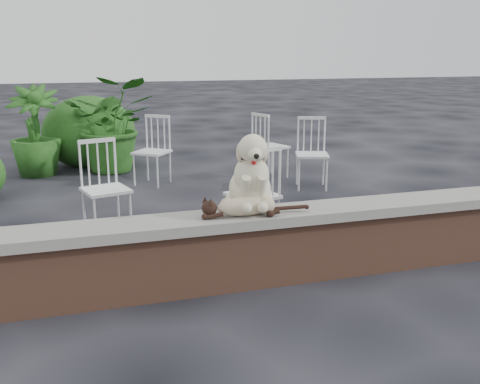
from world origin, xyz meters
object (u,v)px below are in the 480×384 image
object	(u,v)px
chair_c	(253,193)
potted_plant_b	(34,131)
chair_e	(270,145)
chair_b	(152,151)
chair_d	(312,153)
potted_plant_a	(113,124)
cat	(246,205)
chair_a	(106,188)
dog	(250,170)

from	to	relation	value
chair_c	potted_plant_b	world-z (taller)	potted_plant_b
chair_e	chair_b	xyz separation A→B (m)	(-1.70, 0.07, 0.00)
chair_d	potted_plant_a	size ratio (longest dim) A/B	0.65
chair_e	cat	bearing A→B (deg)	136.67
chair_a	cat	bearing A→B (deg)	-75.04
cat	chair_c	xyz separation A→B (m)	(0.39, 1.01, -0.19)
chair_c	chair_b	world-z (taller)	same
chair_d	cat	bearing A→B (deg)	-104.27
chair_e	potted_plant_a	size ratio (longest dim) A/B	0.65
chair_a	potted_plant_b	xyz separation A→B (m)	(-0.81, 3.04, 0.19)
dog	chair_c	size ratio (longest dim) A/B	0.67
chair_e	chair_c	world-z (taller)	same
dog	chair_d	xyz separation A→B (m)	(1.73, 2.63, -0.42)
dog	potted_plant_b	size ratio (longest dim) A/B	0.47
cat	chair_d	xyz separation A→B (m)	(1.81, 2.78, -0.19)
chair_b	chair_c	bearing A→B (deg)	-39.22
chair_e	chair_d	world-z (taller)	same
chair_b	chair_d	bearing A→B (deg)	15.38
dog	chair_e	size ratio (longest dim) A/B	0.67
chair_e	potted_plant_b	size ratio (longest dim) A/B	0.71
dog	potted_plant_b	world-z (taller)	potted_plant_b
cat	chair_c	size ratio (longest dim) A/B	1.06
chair_c	chair_a	world-z (taller)	same
cat	chair_d	bearing A→B (deg)	65.93
chair_d	chair_b	bearing A→B (deg)	176.38
chair_e	chair_d	bearing A→B (deg)	-178.18
chair_a	chair_d	bearing A→B (deg)	7.45
chair_c	chair_a	bearing A→B (deg)	-39.24
dog	chair_a	xyz separation A→B (m)	(-1.02, 1.49, -0.42)
chair_e	chair_b	bearing A→B (deg)	67.33
cat	potted_plant_b	xyz separation A→B (m)	(-1.76, 4.68, -0.00)
chair_e	potted_plant_b	world-z (taller)	potted_plant_b
chair_d	potted_plant_b	distance (m)	4.05
chair_d	chair_b	distance (m)	2.18
chair_e	potted_plant_a	world-z (taller)	potted_plant_a
dog	potted_plant_b	distance (m)	4.89
dog	cat	distance (m)	0.29
chair_d	potted_plant_a	distance (m)	3.08
chair_c	chair_b	distance (m)	2.66
dog	potted_plant_a	xyz separation A→B (m)	(-0.71, 4.49, -0.17)
potted_plant_a	chair_e	bearing A→B (deg)	-27.36
cat	chair_b	distance (m)	3.62
cat	potted_plant_a	xyz separation A→B (m)	(-0.63, 4.64, 0.06)
chair_d	chair_a	xyz separation A→B (m)	(-2.75, -1.14, 0.00)
dog	cat	xyz separation A→B (m)	(-0.08, -0.15, -0.23)
dog	chair_b	bearing A→B (deg)	103.75
chair_b	chair_e	bearing A→B (deg)	35.59
cat	potted_plant_b	size ratio (longest dim) A/B	0.75
chair_c	potted_plant_a	world-z (taller)	potted_plant_a
chair_c	dog	bearing A→B (deg)	56.02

